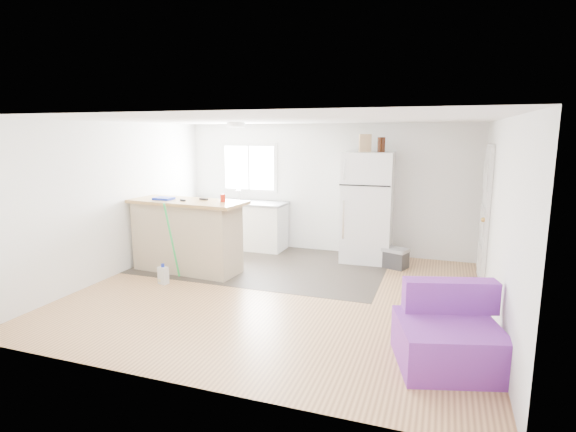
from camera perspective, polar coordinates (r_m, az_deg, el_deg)
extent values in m
cube|color=#9C6941|center=(6.44, -1.12, -9.77)|extent=(5.50, 5.00, 0.01)
cube|color=white|center=(6.05, -1.20, 12.13)|extent=(5.50, 5.00, 0.01)
cube|color=white|center=(8.49, 4.74, 3.52)|extent=(5.50, 0.01, 2.40)
cube|color=white|center=(3.94, -13.97, -4.95)|extent=(5.50, 0.01, 2.40)
cube|color=white|center=(7.53, -21.18, 1.95)|extent=(0.01, 5.00, 2.40)
cube|color=white|center=(5.79, 25.27, -0.73)|extent=(0.01, 5.00, 2.40)
cube|color=#2F2823|center=(7.80, -2.93, -6.10)|extent=(4.05, 2.50, 0.00)
cube|color=white|center=(8.96, -4.94, 6.13)|extent=(1.18, 0.04, 0.98)
cube|color=white|center=(8.94, -4.99, 6.12)|extent=(1.05, 0.01, 0.85)
cube|color=white|center=(8.94, -5.00, 6.12)|extent=(0.03, 0.02, 0.85)
cube|color=white|center=(7.34, 23.74, 0.10)|extent=(0.05, 0.82, 2.03)
cube|color=white|center=(7.34, 23.82, 0.13)|extent=(0.03, 0.92, 2.10)
sphere|color=gold|center=(7.03, 23.55, -0.44)|extent=(0.07, 0.07, 0.07)
cylinder|color=white|center=(7.62, -6.62, 11.43)|extent=(0.30, 0.30, 0.07)
cube|color=white|center=(8.91, -6.65, -1.15)|extent=(2.00, 0.63, 0.88)
cube|color=slate|center=(8.83, -6.71, 1.77)|extent=(2.07, 0.68, 0.04)
cube|color=silver|center=(8.81, -6.80, 1.74)|extent=(0.56, 0.43, 0.06)
cube|color=tan|center=(7.47, -12.70, -2.66)|extent=(1.77, 0.74, 1.12)
cube|color=tan|center=(7.34, -12.66, 1.76)|extent=(1.95, 0.86, 0.05)
cube|color=white|center=(7.95, 10.07, 1.13)|extent=(0.87, 0.82, 1.91)
cube|color=black|center=(7.51, 9.68, 3.83)|extent=(0.84, 0.04, 0.02)
cube|color=silver|center=(7.54, 7.20, 5.82)|extent=(0.03, 0.02, 0.34)
cube|color=silver|center=(7.65, 7.05, -0.46)|extent=(0.03, 0.02, 0.67)
cube|color=#303032|center=(7.77, 13.32, -5.38)|extent=(0.49, 0.41, 0.28)
cube|color=#949597|center=(7.72, 13.38, -4.18)|extent=(0.52, 0.44, 0.06)
cube|color=purple|center=(4.76, 19.60, -15.14)|extent=(1.13, 1.10, 0.44)
cube|color=purple|center=(4.91, 19.87, -9.47)|extent=(0.95, 0.47, 0.33)
cube|color=silver|center=(7.02, -15.56, -7.28)|extent=(0.16, 0.13, 0.26)
cylinder|color=#1A2FB9|center=(6.97, -15.62, -6.06)|extent=(0.06, 0.06, 0.05)
cylinder|color=green|center=(6.94, -14.53, -3.09)|extent=(0.04, 0.33, 1.19)
sphere|color=beige|center=(7.07, -15.65, -7.76)|extent=(0.14, 0.14, 0.14)
cylinder|color=red|center=(7.07, -8.28, 2.27)|extent=(0.10, 0.10, 0.12)
cube|color=#1329B9|center=(7.51, -15.50, 2.15)|extent=(0.31, 0.23, 0.04)
cube|color=black|center=(7.31, -10.65, 2.12)|extent=(0.15, 0.07, 0.03)
cube|color=black|center=(7.28, -13.21, 1.97)|extent=(0.11, 0.07, 0.03)
cube|color=tan|center=(7.84, 9.77, 9.12)|extent=(0.22, 0.16, 0.30)
cylinder|color=#37170A|center=(7.77, 11.55, 8.87)|extent=(0.08, 0.08, 0.25)
cylinder|color=#37170A|center=(7.80, 11.98, 8.86)|extent=(0.08, 0.08, 0.25)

